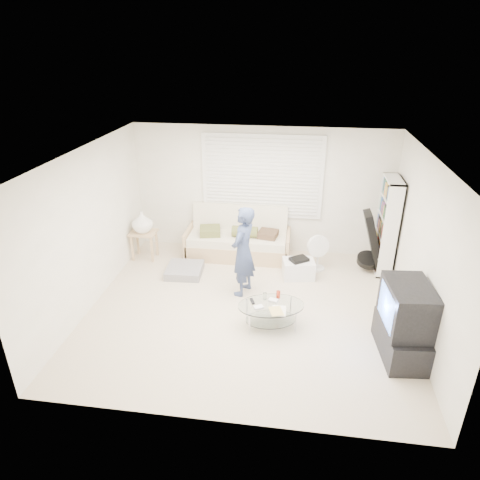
# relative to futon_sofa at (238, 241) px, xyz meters

# --- Properties ---
(ground) EXTENTS (5.00, 5.00, 0.00)m
(ground) POSITION_rel_futon_sofa_xyz_m (0.42, -1.87, -0.32)
(ground) COLOR beige
(ground) RESTS_ON ground
(room_shell) EXTENTS (5.02, 4.52, 2.51)m
(room_shell) POSITION_rel_futon_sofa_xyz_m (0.42, -1.39, 1.30)
(room_shell) COLOR silver
(room_shell) RESTS_ON ground
(window_blinds) EXTENTS (2.32, 0.08, 1.62)m
(window_blinds) POSITION_rel_futon_sofa_xyz_m (0.42, 0.33, 1.23)
(window_blinds) COLOR silver
(window_blinds) RESTS_ON ground
(futon_sofa) EXTENTS (2.03, 0.82, 0.99)m
(futon_sofa) POSITION_rel_futon_sofa_xyz_m (0.00, 0.00, 0.00)
(futon_sofa) COLOR tan
(futon_sofa) RESTS_ON ground
(grey_floor_pillow) EXTENTS (0.68, 0.68, 0.14)m
(grey_floor_pillow) POSITION_rel_futon_sofa_xyz_m (-0.87, -0.88, -0.25)
(grey_floor_pillow) COLOR gray
(grey_floor_pillow) RESTS_ON ground
(side_table) EXTENTS (0.49, 0.40, 0.98)m
(side_table) POSITION_rel_futon_sofa_xyz_m (-1.80, -0.36, 0.40)
(side_table) COLOR tan
(side_table) RESTS_ON ground
(bookshelf) EXTENTS (0.28, 0.74, 1.77)m
(bookshelf) POSITION_rel_futon_sofa_xyz_m (2.74, -0.19, 0.56)
(bookshelf) COLOR white
(bookshelf) RESTS_ON ground
(guitar_case) EXTENTS (0.48, 0.43, 1.14)m
(guitar_case) POSITION_rel_futon_sofa_xyz_m (2.52, -0.28, 0.19)
(guitar_case) COLOR black
(guitar_case) RESTS_ON ground
(floor_fan) EXTENTS (0.43, 0.29, 0.70)m
(floor_fan) POSITION_rel_futon_sofa_xyz_m (1.55, -0.35, 0.08)
(floor_fan) COLOR white
(floor_fan) RESTS_ON ground
(storage_bin) EXTENTS (0.61, 0.48, 0.39)m
(storage_bin) POSITION_rel_futon_sofa_xyz_m (1.21, -0.71, -0.15)
(storage_bin) COLOR white
(storage_bin) RESTS_ON ground
(tv_unit) EXTENTS (0.62, 1.03, 1.08)m
(tv_unit) POSITION_rel_futon_sofa_xyz_m (2.61, -2.63, 0.20)
(tv_unit) COLOR black
(tv_unit) RESTS_ON ground
(coffee_table) EXTENTS (1.10, 0.84, 0.49)m
(coffee_table) POSITION_rel_futon_sofa_xyz_m (0.82, -2.24, -0.03)
(coffee_table) COLOR silver
(coffee_table) RESTS_ON ground
(standing_person) EXTENTS (0.53, 0.65, 1.55)m
(standing_person) POSITION_rel_futon_sofa_xyz_m (0.28, -1.36, 0.45)
(standing_person) COLOR navy
(standing_person) RESTS_ON ground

